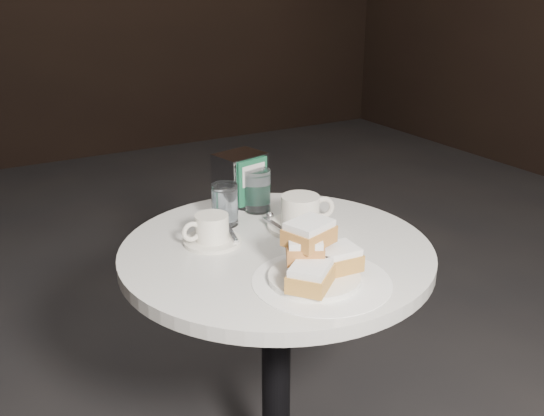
{
  "coord_description": "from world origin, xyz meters",
  "views": [
    {
      "loc": [
        -0.62,
        -1.06,
        1.32
      ],
      "look_at": [
        0.0,
        0.02,
        0.83
      ],
      "focal_mm": 40.0,
      "sensor_mm": 36.0,
      "label": 1
    }
  ],
  "objects": [
    {
      "name": "cafe_table",
      "position": [
        0.0,
        0.0,
        0.55
      ],
      "size": [
        0.7,
        0.7,
        0.74
      ],
      "color": "black",
      "rests_on": "ground"
    },
    {
      "name": "sugar_spill",
      "position": [
        -0.01,
        -0.19,
        0.75
      ],
      "size": [
        0.32,
        0.32,
        0.0
      ],
      "primitive_type": "cylinder",
      "rotation": [
        0.0,
        0.0,
        -0.17
      ],
      "color": "white",
      "rests_on": "cafe_table"
    },
    {
      "name": "beignet_plate",
      "position": [
        -0.02,
        -0.18,
        0.79
      ],
      "size": [
        0.24,
        0.24,
        0.12
      ],
      "rotation": [
        0.0,
        0.0,
        0.37
      ],
      "color": "white",
      "rests_on": "cafe_table"
    },
    {
      "name": "coffee_cup_left",
      "position": [
        -0.12,
        0.09,
        0.77
      ],
      "size": [
        0.14,
        0.13,
        0.07
      ],
      "rotation": [
        0.0,
        0.0,
        0.01
      ],
      "color": "white",
      "rests_on": "cafe_table"
    },
    {
      "name": "coffee_cup_right",
      "position": [
        0.1,
        0.06,
        0.78
      ],
      "size": [
        0.19,
        0.19,
        0.08
      ],
      "rotation": [
        0.0,
        0.0,
        -0.24
      ],
      "color": "white",
      "rests_on": "cafe_table"
    },
    {
      "name": "water_glass_left",
      "position": [
        -0.04,
        0.17,
        0.79
      ],
      "size": [
        0.07,
        0.07,
        0.1
      ],
      "rotation": [
        0.0,
        0.0,
        0.1
      ],
      "color": "white",
      "rests_on": "cafe_table"
    },
    {
      "name": "water_glass_right",
      "position": [
        0.07,
        0.21,
        0.8
      ],
      "size": [
        0.09,
        0.09,
        0.11
      ],
      "rotation": [
        0.0,
        0.0,
        -0.34
      ],
      "color": "silver",
      "rests_on": "cafe_table"
    },
    {
      "name": "napkin_dispenser",
      "position": [
        0.05,
        0.28,
        0.81
      ],
      "size": [
        0.14,
        0.12,
        0.14
      ],
      "rotation": [
        0.0,
        0.0,
        0.23
      ],
      "color": "white",
      "rests_on": "cafe_table"
    }
  ]
}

